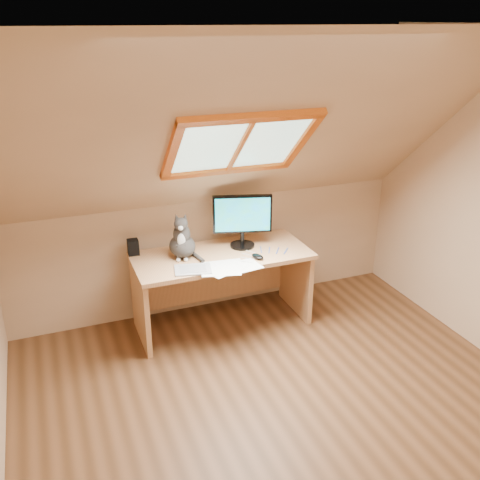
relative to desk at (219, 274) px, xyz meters
name	(u,v)px	position (x,y,z in m)	size (l,w,h in m)	color
ground	(298,428)	(0.03, -1.44, -0.45)	(3.50, 3.50, 0.00)	brown
room_shell	(318,225)	(0.03, -1.54, 0.98)	(3.52, 3.52, 2.41)	tan
desk	(219,274)	(0.00, 0.00, 0.00)	(1.44, 0.63, 0.66)	tan
monitor	(242,218)	(0.21, 0.01, 0.47)	(0.48, 0.21, 0.45)	black
cat	(182,241)	(-0.31, -0.01, 0.35)	(0.27, 0.30, 0.38)	#393532
desk_speaker	(133,247)	(-0.67, 0.19, 0.27)	(0.09, 0.09, 0.13)	black
graphics_tablet	(193,270)	(-0.31, -0.28, 0.22)	(0.28, 0.20, 0.01)	#B2B2B7
mouse	(258,256)	(0.24, -0.26, 0.23)	(0.06, 0.11, 0.04)	black
papers	(231,266)	(-0.01, -0.32, 0.21)	(0.35, 0.30, 0.01)	white
cables	(264,253)	(0.32, -0.18, 0.21)	(0.51, 0.26, 0.01)	silver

